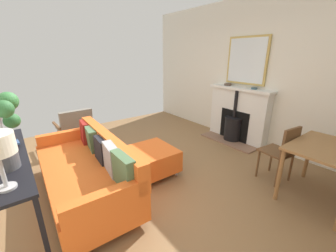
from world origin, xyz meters
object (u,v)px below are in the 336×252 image
mantel_bowl_near (228,84)px  console_table (8,164)px  ottoman (153,158)px  armchair_accent (75,125)px  book_stack (5,146)px  dining_chair_near_fireplace (283,150)px  mantel_bowl_far (254,88)px  sofa (88,170)px  fireplace (237,117)px  dining_table (328,155)px

mantel_bowl_near → console_table: (3.98, 0.29, -0.47)m
ottoman → armchair_accent: (0.67, -1.83, 0.20)m
book_stack → dining_chair_near_fireplace: (-3.09, 1.68, -0.30)m
mantel_bowl_far → sofa: 3.31m
mantel_bowl_near → console_table: size_ratio=0.08×
mantel_bowl_far → dining_chair_near_fireplace: (0.89, 1.08, -0.65)m
mantel_bowl_near → sofa: (3.19, 0.29, -0.82)m
mantel_bowl_near → sofa: size_ratio=0.07×
mantel_bowl_far → book_stack: size_ratio=0.41×
fireplace → book_stack: (3.95, -0.30, 0.31)m
mantel_bowl_near → armchair_accent: (2.89, -1.44, -0.72)m
mantel_bowl_far → sofa: size_ratio=0.06×
sofa → book_stack: (0.79, -0.26, 0.47)m
sofa → book_stack: size_ratio=7.28×
sofa → armchair_accent: 1.77m
fireplace → sofa: bearing=-0.7°
ottoman → console_table: (1.75, -0.10, 0.45)m
dining_chair_near_fireplace → mantel_bowl_near: bearing=-117.4°
book_stack → mantel_bowl_far: bearing=171.5°
mantel_bowl_near → dining_table: mantel_bowl_near is taller
fireplace → console_table: size_ratio=0.75×
fireplace → dining_chair_near_fireplace: (0.86, 1.38, 0.01)m
fireplace → mantel_bowl_near: bearing=-94.4°
dining_table → dining_chair_near_fireplace: bearing=-88.9°
dining_table → book_stack: bearing=-35.3°
armchair_accent → book_stack: 1.87m
console_table → sofa: bearing=179.6°
mantel_bowl_near → dining_table: (0.88, 2.23, -0.54)m
armchair_accent → console_table: bearing=57.8°
armchair_accent → dining_table: bearing=118.7°
mantel_bowl_near → dining_table: size_ratio=0.16×
mantel_bowl_near → dining_table: bearing=68.5°
ottoman → console_table: 1.81m
mantel_bowl_far → book_stack: bearing=-8.5°
fireplace → dining_table: fireplace is taller
mantel_bowl_near → console_table: mantel_bowl_near is taller
sofa → ottoman: size_ratio=2.85×
book_stack → ottoman: bearing=168.5°
ottoman → armchair_accent: size_ratio=0.92×
mantel_bowl_far → book_stack: mantel_bowl_far is taller
console_table → dining_chair_near_fireplace: (-3.09, 1.42, -0.19)m
console_table → mantel_bowl_far: bearing=175.1°
armchair_accent → ottoman: bearing=110.0°
fireplace → dining_table: 2.08m
mantel_bowl_near → book_stack: bearing=0.5°
mantel_bowl_far → sofa: bearing=-6.0°
console_table → book_stack: 0.28m
fireplace → armchair_accent: 3.37m
fireplace → mantel_bowl_near: mantel_bowl_near is taller
armchair_accent → console_table: size_ratio=0.42×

